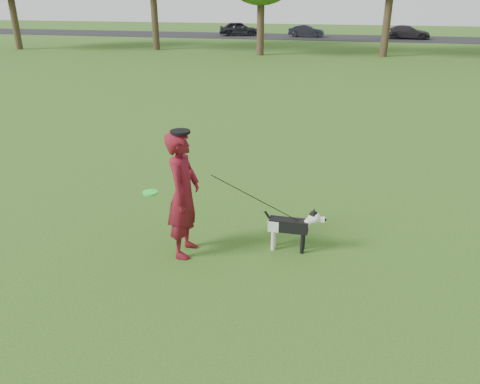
% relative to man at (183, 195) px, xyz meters
% --- Properties ---
extents(ground, '(120.00, 120.00, 0.00)m').
position_rel_man_xyz_m(ground, '(0.40, 0.25, -1.01)').
color(ground, '#285116').
rests_on(ground, ground).
extents(road, '(120.00, 7.00, 0.02)m').
position_rel_man_xyz_m(road, '(0.40, 40.25, -1.00)').
color(road, black).
rests_on(road, ground).
extents(man, '(0.50, 0.74, 2.01)m').
position_rel_man_xyz_m(man, '(0.00, 0.00, 0.00)').
color(man, '#5E0D0F').
rests_on(man, ground).
extents(dog, '(0.99, 0.20, 0.75)m').
position_rel_man_xyz_m(dog, '(1.66, 0.45, -0.55)').
color(dog, black).
rests_on(dog, ground).
extents(car_left, '(4.08, 2.52, 1.30)m').
position_rel_man_xyz_m(car_left, '(-8.40, 40.25, -0.34)').
color(car_left, black).
rests_on(car_left, road).
extents(car_mid, '(3.34, 1.34, 1.08)m').
position_rel_man_xyz_m(car_mid, '(-1.91, 40.25, -0.45)').
color(car_mid, black).
rests_on(car_mid, road).
extents(car_right, '(4.08, 1.89, 1.15)m').
position_rel_man_xyz_m(car_right, '(7.11, 40.25, -0.41)').
color(car_right, '#262127').
rests_on(car_right, road).
extents(man_held_items, '(2.38, 0.73, 1.52)m').
position_rel_man_xyz_m(man_held_items, '(1.12, 0.19, -0.05)').
color(man_held_items, '#1FFA3A').
rests_on(man_held_items, ground).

